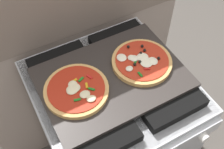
% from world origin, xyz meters
% --- Properties ---
extents(kitchen_backsplash, '(1.10, 0.09, 1.55)m').
position_xyz_m(kitchen_backsplash, '(0.00, 0.33, 0.79)').
color(kitchen_backsplash, gray).
rests_on(kitchen_backsplash, ground_plane).
extents(stove, '(0.60, 0.64, 0.90)m').
position_xyz_m(stove, '(-0.00, -0.00, 0.45)').
color(stove, '#B7BABF').
rests_on(stove, ground_plane).
extents(baking_tray, '(0.54, 0.38, 0.02)m').
position_xyz_m(baking_tray, '(0.00, 0.00, 0.91)').
color(baking_tray, '#2D2826').
rests_on(baking_tray, stove).
extents(pizza_left, '(0.23, 0.23, 0.03)m').
position_xyz_m(pizza_left, '(-0.14, -0.00, 0.93)').
color(pizza_left, tan).
rests_on(pizza_left, baking_tray).
extents(pizza_right, '(0.23, 0.23, 0.03)m').
position_xyz_m(pizza_right, '(0.13, 0.00, 0.93)').
color(pizza_right, tan).
rests_on(pizza_right, baking_tray).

